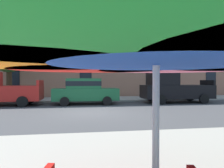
% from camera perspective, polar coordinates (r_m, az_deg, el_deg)
% --- Properties ---
extents(ground_plane, '(120.00, 120.00, 0.00)m').
position_cam_1_polar(ground_plane, '(10.82, -5.95, -7.81)').
color(ground_plane, '#424244').
extents(sidewalk_far, '(56.00, 3.60, 0.12)m').
position_cam_1_polar(sidewalk_far, '(17.55, -7.04, -4.16)').
color(sidewalk_far, '#9E998E').
rests_on(sidewalk_far, ground).
extents(apartment_building, '(44.95, 12.08, 19.20)m').
position_cam_1_polar(apartment_building, '(26.86, -7.65, 18.29)').
color(apartment_building, '#A87056').
rests_on(apartment_building, ground).
extents(sedan_green, '(4.40, 1.98, 1.78)m').
position_cam_1_polar(sedan_green, '(14.39, -7.42, -1.77)').
color(sedan_green, '#195933').
rests_on(sedan_green, ground).
extents(pickup_black, '(5.10, 2.12, 2.20)m').
position_cam_1_polar(pickup_black, '(15.91, 16.53, -1.25)').
color(pickup_black, black).
rests_on(pickup_black, ground).
extents(street_tree_left, '(3.10, 2.92, 5.21)m').
position_cam_1_polar(street_tree_left, '(17.95, -26.38, 7.76)').
color(street_tree_left, '#4C3823').
rests_on(street_tree_left, ground).
extents(patio_umbrella, '(3.98, 3.70, 2.38)m').
position_cam_1_polar(patio_umbrella, '(1.83, 12.03, 12.85)').
color(patio_umbrella, silver).
rests_on(patio_umbrella, ground).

